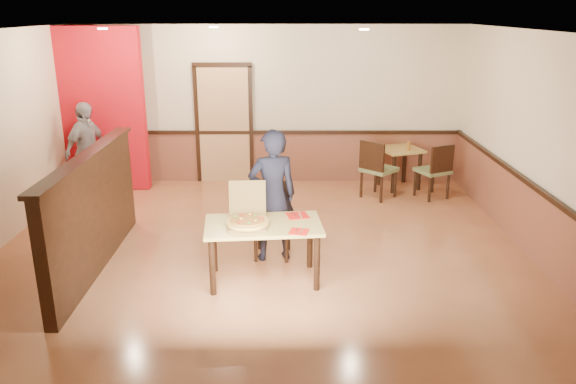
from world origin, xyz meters
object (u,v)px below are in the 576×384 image
Objects in this scene: main_table at (263,232)px; passerby at (87,151)px; diner_chair at (273,216)px; condiment at (409,146)px; side_chair_right at (436,169)px; side_table at (400,158)px; diner at (273,196)px; pizza_box at (247,220)px; side_chair_left at (377,167)px.

passerby reaches higher than main_table.
condiment is at bearing 53.83° from diner_chair.
side_chair_right is 0.66m from condiment.
side_table is at bearing -62.56° from passerby.
side_chair_right is 0.58× the size of passerby.
condiment is at bearing -64.10° from passerby.
pizza_box is at bearing 52.66° from diner.
main_table is 2.65× the size of pizza_box.
diner is (-2.65, -2.38, 0.33)m from side_chair_right.
diner_chair reaches higher than side_chair_right.
side_chair_right reaches higher than condiment.
diner_chair is 1.81× the size of pizza_box.
diner is 3.66m from condiment.
condiment is (2.28, 2.86, -0.05)m from diner.
side_table is at bearing 53.10° from pizza_box.
pizza_box is at bearing -178.88° from main_table.
passerby reaches higher than side_chair_left.
diner reaches higher than side_chair_left.
diner_chair is 6.27× the size of condiment.
side_chair_left is at bearing 54.36° from pizza_box.
side_table is (-0.48, 0.61, 0.03)m from side_chair_right.
side_chair_right is 0.56× the size of diner.
diner is 4.01m from passerby.
side_chair_left reaches higher than diner_chair.
condiment is (-0.37, 0.48, 0.28)m from side_chair_right.
passerby is at bearing -176.04° from condiment.
side_chair_right is 3.58m from diner.
condiment is at bearing 50.87° from pizza_box.
side_table is 5.62× the size of condiment.
diner is (-1.67, -2.39, 0.30)m from side_chair_left.
diner reaches higher than side_table.
passerby is (-3.15, 2.48, -0.04)m from diner.
side_chair_right is 4.21m from pizza_box.
side_chair_right is 1.10× the size of side_table.
diner is (0.00, -0.15, 0.32)m from diner_chair.
diner_chair is at bearing 68.16° from pizza_box.
diner_chair is at bearing -104.60° from passerby.
passerby reaches higher than side_table.
side_chair_left is 1.17× the size of side_table.
side_table is at bearing -85.73° from side_chair_left.
main_table is at bearing -124.42° from condiment.
diner is at bearing 99.05° from side_chair_left.
passerby is 5.45m from condiment.
side_chair_left reaches higher than side_chair_right.
main_table is at bearing 3.50° from pizza_box.
pizza_box is (-0.18, -0.02, 0.17)m from main_table.
passerby is at bearing 129.81° from pizza_box.
main_table is 1.63× the size of side_table.
condiment is (0.11, -0.14, 0.25)m from side_table.
diner_chair is at bearing -127.41° from side_table.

